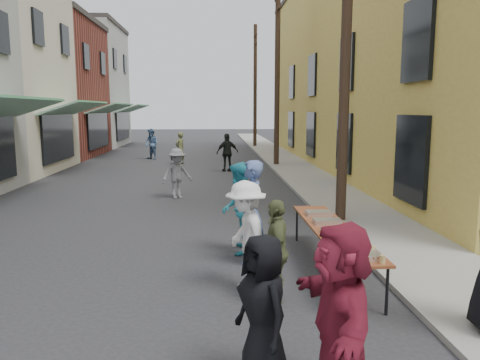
{
  "coord_description": "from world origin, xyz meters",
  "views": [
    {
      "loc": [
        1.1,
        -8.36,
        2.84
      ],
      "look_at": [
        1.69,
        1.78,
        1.3
      ],
      "focal_mm": 35.0,
      "sensor_mm": 36.0,
      "label": 1
    }
  ],
  "objects": [
    {
      "name": "passerby_far",
      "position": [
        -2.38,
        18.55,
        0.88
      ],
      "size": [
        1.08,
        1.07,
        1.76
      ],
      "primitive_type": "imported",
      "rotation": [
        0.0,
        0.0,
        5.55
      ],
      "color": "#50719C",
      "rests_on": "ground"
    },
    {
      "name": "utility_pole_near",
      "position": [
        4.3,
        3.0,
        4.5
      ],
      "size": [
        0.26,
        0.26,
        9.0
      ],
      "primitive_type": "cylinder",
      "color": "#2D2116",
      "rests_on": "ground"
    },
    {
      "name": "ground",
      "position": [
        0.0,
        0.0,
        0.0
      ],
      "size": [
        120.0,
        120.0,
        0.0
      ],
      "primitive_type": "plane",
      "color": "#28282B",
      "rests_on": "ground"
    },
    {
      "name": "utility_pole_mid",
      "position": [
        4.3,
        15.0,
        4.5
      ],
      "size": [
        0.26,
        0.26,
        9.0
      ],
      "primitive_type": "cylinder",
      "color": "#2D2116",
      "rests_on": "ground"
    },
    {
      "name": "condiment_jar_c",
      "position": [
        2.98,
        -2.2,
        0.79
      ],
      "size": [
        0.07,
        0.07,
        0.08
      ],
      "primitive_type": "cylinder",
      "color": "#A57F26",
      "rests_on": "serving_table"
    },
    {
      "name": "condiment_jar_b",
      "position": [
        2.98,
        -2.3,
        0.79
      ],
      "size": [
        0.07,
        0.07,
        0.08
      ],
      "primitive_type": "cylinder",
      "color": "#A57F26",
      "rests_on": "serving_table"
    },
    {
      "name": "sidewalk",
      "position": [
        5.0,
        15.0,
        0.05
      ],
      "size": [
        2.2,
        60.0,
        0.1
      ],
      "primitive_type": "cube",
      "color": "gray",
      "rests_on": "ground"
    },
    {
      "name": "catering_tray_foil_d",
      "position": [
        3.2,
        -0.05,
        0.79
      ],
      "size": [
        0.5,
        0.33,
        0.08
      ],
      "primitive_type": "cube",
      "color": "#B2B2B7",
      "rests_on": "serving_table"
    },
    {
      "name": "guest_front_b",
      "position": [
        1.78,
        0.03,
        0.96
      ],
      "size": [
        0.63,
        0.8,
        1.93
      ],
      "primitive_type": "imported",
      "rotation": [
        0.0,
        0.0,
        -1.84
      ],
      "color": "#51669D",
      "rests_on": "ground"
    },
    {
      "name": "condiment_jar_a",
      "position": [
        2.98,
        -2.4,
        0.79
      ],
      "size": [
        0.07,
        0.07,
        0.08
      ],
      "primitive_type": "cylinder",
      "color": "#A57F26",
      "rests_on": "serving_table"
    },
    {
      "name": "building_ochre",
      "position": [
        11.1,
        14.0,
        5.0
      ],
      "size": [
        10.0,
        28.0,
        10.0
      ],
      "primitive_type": "cube",
      "color": "gold",
      "rests_on": "ground"
    },
    {
      "name": "catering_tray_foil_b",
      "position": [
        3.2,
        -1.45,
        0.79
      ],
      "size": [
        0.5,
        0.33,
        0.08
      ],
      "primitive_type": "cube",
      "color": "#B2B2B7",
      "rests_on": "serving_table"
    },
    {
      "name": "guest_front_e",
      "position": [
        2.02,
        -1.73,
        0.77
      ],
      "size": [
        0.43,
        0.92,
        1.54
      ],
      "primitive_type": "imported",
      "rotation": [
        0.0,
        0.0,
        -1.63
      ],
      "color": "#596038",
      "rests_on": "ground"
    },
    {
      "name": "catering_tray_sausage",
      "position": [
        3.2,
        -2.1,
        0.79
      ],
      "size": [
        0.5,
        0.33,
        0.08
      ],
      "primitive_type": "cube",
      "color": "maroon",
      "rests_on": "serving_table"
    },
    {
      "name": "passerby_mid",
      "position": [
        1.77,
        13.04,
        0.88
      ],
      "size": [
        1.1,
        0.66,
        1.75
      ],
      "primitive_type": "imported",
      "rotation": [
        0.0,
        0.0,
        3.39
      ],
      "color": "black",
      "rests_on": "ground"
    },
    {
      "name": "guest_front_c",
      "position": [
        1.6,
        0.65,
        0.91
      ],
      "size": [
        0.79,
        0.96,
        1.81
      ],
      "primitive_type": "imported",
      "rotation": [
        0.0,
        0.0,
        -1.69
      ],
      "color": "teal",
      "rests_on": "ground"
    },
    {
      "name": "cup_stack",
      "position": [
        3.4,
        -2.35,
        0.81
      ],
      "size": [
        0.08,
        0.08,
        0.12
      ],
      "primitive_type": "cylinder",
      "color": "tan",
      "rests_on": "serving_table"
    },
    {
      "name": "passerby_right",
      "position": [
        -0.61,
        16.15,
        0.83
      ],
      "size": [
        0.69,
        0.72,
        1.67
      ],
      "primitive_type": "imported",
      "rotation": [
        0.0,
        0.0,
        4.03
      ],
      "color": "brown",
      "rests_on": "ground"
    },
    {
      "name": "guest_queue_back",
      "position": [
        2.25,
        -4.38,
        0.93
      ],
      "size": [
        0.55,
        1.72,
        1.85
      ],
      "primitive_type": "imported",
      "rotation": [
        0.0,
        0.0,
        -1.57
      ],
      "color": "maroon",
      "rests_on": "ground"
    },
    {
      "name": "guest_front_d",
      "position": [
        1.6,
        -1.29,
        0.87
      ],
      "size": [
        0.89,
        1.25,
        1.75
      ],
      "primitive_type": "imported",
      "rotation": [
        0.0,
        0.0,
        -1.35
      ],
      "color": "white",
      "rests_on": "ground"
    },
    {
      "name": "utility_pole_far",
      "position": [
        4.3,
        27.0,
        4.5
      ],
      "size": [
        0.26,
        0.26,
        9.0
      ],
      "primitive_type": "cylinder",
      "color": "#2D2116",
      "rests_on": "ground"
    },
    {
      "name": "passerby_left",
      "position": [
        -0.05,
        6.56,
        0.8
      ],
      "size": [
        1.2,
        1.05,
        1.61
      ],
      "primitive_type": "imported",
      "rotation": [
        0.0,
        0.0,
        0.55
      ],
      "color": "slate",
      "rests_on": "ground"
    },
    {
      "name": "serving_table",
      "position": [
        3.2,
        -0.45,
        0.71
      ],
      "size": [
        0.7,
        4.0,
        0.75
      ],
      "color": "maroon",
      "rests_on": "ground"
    },
    {
      "name": "guest_front_a",
      "position": [
        1.6,
        -3.81,
        0.8
      ],
      "size": [
        0.79,
        0.92,
        1.59
      ],
      "primitive_type": "imported",
      "rotation": [
        0.0,
        0.0,
        -1.14
      ],
      "color": "black",
      "rests_on": "ground"
    },
    {
      "name": "catering_tray_buns",
      "position": [
        3.2,
        -0.75,
        0.79
      ],
      "size": [
        0.5,
        0.33,
        0.08
      ],
      "primitive_type": "cube",
      "color": "tan",
      "rests_on": "serving_table"
    },
    {
      "name": "catering_tray_buns_end",
      "position": [
        3.2,
        0.65,
        0.79
      ],
      "size": [
        0.5,
        0.33,
        0.08
      ],
      "primitive_type": "cube",
      "color": "tan",
      "rests_on": "serving_table"
    }
  ]
}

